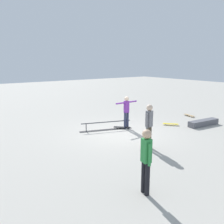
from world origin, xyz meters
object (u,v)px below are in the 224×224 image
object	(u,v)px
skate_ledge	(203,123)
bystander_green_shirt	(146,158)
grind_rail	(106,126)
bystander_grey_shirt	(149,124)
loose_skateboard_natural	(189,115)
loose_skateboard_yellow	(171,124)
skateboard_main	(122,127)
skater_main	(126,110)

from	to	relation	value
skate_ledge	bystander_green_shirt	bearing A→B (deg)	23.13
grind_rail	bystander_grey_shirt	xyz separation A→B (m)	(0.10, 3.07, 0.80)
loose_skateboard_natural	bystander_grey_shirt	bearing A→B (deg)	-56.53
bystander_grey_shirt	loose_skateboard_yellow	distance (m)	3.94
grind_rail	loose_skateboard_natural	bearing A→B (deg)	-167.33
grind_rail	skateboard_main	xyz separation A→B (m)	(-0.77, 0.28, -0.11)
skateboard_main	loose_skateboard_natural	bearing A→B (deg)	42.50
skater_main	grind_rail	bearing A→B (deg)	158.02
skateboard_main	bystander_green_shirt	distance (m)	6.17
loose_skateboard_natural	loose_skateboard_yellow	xyz separation A→B (m)	(2.57, 0.73, 0.00)
grind_rail	loose_skateboard_natural	world-z (taller)	grind_rail
skater_main	bystander_green_shirt	distance (m)	6.14
bystander_green_shirt	loose_skateboard_yellow	bearing A→B (deg)	-43.28
loose_skateboard_natural	loose_skateboard_yellow	size ratio (longest dim) A/B	1.12
grind_rail	skate_ledge	world-z (taller)	grind_rail
bystander_green_shirt	skater_main	bearing A→B (deg)	-23.45
grind_rail	skater_main	xyz separation A→B (m)	(-0.99, 0.37, 0.77)
loose_skateboard_yellow	skateboard_main	bearing A→B (deg)	-153.35
bystander_green_shirt	skate_ledge	bearing A→B (deg)	-55.54
loose_skateboard_yellow	skater_main	bearing A→B (deg)	-153.19
skater_main	bystander_green_shirt	bearing A→B (deg)	-126.08
bystander_grey_shirt	loose_skateboard_yellow	xyz separation A→B (m)	(-3.39, -1.78, -0.91)
skater_main	loose_skateboard_yellow	bearing A→B (deg)	-23.11
loose_skateboard_yellow	bystander_grey_shirt	bearing A→B (deg)	-103.68
skater_main	bystander_green_shirt	xyz separation A→B (m)	(3.50, 5.04, 0.02)
bystander_green_shirt	skateboard_main	bearing A→B (deg)	-21.24
skate_ledge	bystander_green_shirt	distance (m)	7.84
grind_rail	bystander_grey_shirt	bearing A→B (deg)	106.29
skateboard_main	loose_skateboard_yellow	world-z (taller)	same
skater_main	bystander_grey_shirt	bearing A→B (deg)	-113.27
skateboard_main	bystander_grey_shirt	xyz separation A→B (m)	(0.87, 2.80, 0.91)
skater_main	bystander_grey_shirt	world-z (taller)	bystander_grey_shirt
skateboard_main	bystander_green_shirt	bearing A→B (deg)	-76.83
skateboard_main	loose_skateboard_yellow	distance (m)	2.72
grind_rail	bystander_green_shirt	world-z (taller)	bystander_green_shirt
skater_main	bystander_green_shirt	world-z (taller)	bystander_green_shirt
loose_skateboard_natural	bystander_green_shirt	bearing A→B (deg)	-49.27
skate_ledge	loose_skateboard_yellow	distance (m)	1.73
bystander_green_shirt	loose_skateboard_yellow	xyz separation A→B (m)	(-5.80, -4.12, -0.90)
bystander_green_shirt	loose_skateboard_natural	xyz separation A→B (m)	(-8.37, -4.85, -0.90)
bystander_grey_shirt	bystander_green_shirt	size ratio (longest dim) A/B	1.01
skateboard_main	bystander_green_shirt	size ratio (longest dim) A/B	0.41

